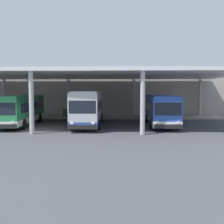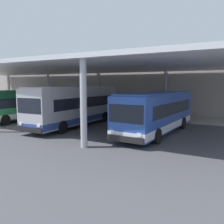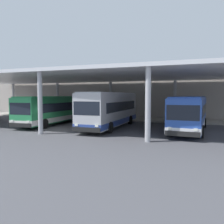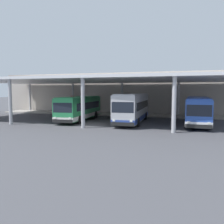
{
  "view_description": "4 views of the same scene",
  "coord_description": "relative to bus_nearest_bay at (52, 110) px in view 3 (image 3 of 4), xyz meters",
  "views": [
    {
      "loc": [
        7.49,
        -24.81,
        3.61
      ],
      "look_at": [
        6.56,
        2.6,
        1.47
      ],
      "focal_mm": 43.43,
      "sensor_mm": 36.0,
      "label": 1
    },
    {
      "loc": [
        17.7,
        -13.96,
        3.79
      ],
      "look_at": [
        7.37,
        4.23,
        1.35
      ],
      "focal_mm": 38.48,
      "sensor_mm": 36.0,
      "label": 2
    },
    {
      "loc": [
        12.92,
        -18.68,
        3.31
      ],
      "look_at": [
        4.14,
        3.57,
        1.58
      ],
      "focal_mm": 37.59,
      "sensor_mm": 36.0,
      "label": 3
    },
    {
      "loc": [
        10.12,
        -24.72,
        3.9
      ],
      "look_at": [
        1.73,
        2.21,
        1.34
      ],
      "focal_mm": 37.11,
      "sensor_mm": 36.0,
      "label": 4
    }
  ],
  "objects": [
    {
      "name": "bus_middle_bay",
      "position": [
        14.77,
        0.42,
        0.0
      ],
      "size": [
        2.96,
        10.6,
        3.17
      ],
      "color": "#284CA8",
      "rests_on": "ground"
    },
    {
      "name": "station_building_facade",
      "position": [
        3.09,
        11.67,
        1.9
      ],
      "size": [
        48.0,
        1.6,
        7.11
      ],
      "primitive_type": "cube",
      "color": "#ADA399",
      "rests_on": "ground"
    },
    {
      "name": "platform_kerb",
      "position": [
        3.09,
        8.42,
        -1.57
      ],
      "size": [
        42.0,
        4.5,
        0.18
      ],
      "primitive_type": "cube",
      "color": "#A39E93",
      "rests_on": "ground"
    },
    {
      "name": "bus_second_bay",
      "position": [
        7.13,
        0.11,
        0.19
      ],
      "size": [
        2.96,
        11.4,
        3.57
      ],
      "color": "#B7B7BC",
      "rests_on": "ground"
    },
    {
      "name": "ground_plane",
      "position": [
        3.09,
        -3.33,
        -1.66
      ],
      "size": [
        200.0,
        200.0,
        0.0
      ],
      "primitive_type": "plane",
      "color": "#47474C"
    },
    {
      "name": "trash_bin",
      "position": [
        2.88,
        8.13,
        -0.98
      ],
      "size": [
        0.52,
        0.52,
        0.98
      ],
      "color": "#236638",
      "rests_on": "platform_kerb"
    },
    {
      "name": "bus_nearest_bay",
      "position": [
        0.0,
        0.0,
        0.0
      ],
      "size": [
        3.13,
        10.66,
        3.17
      ],
      "color": "#28844C",
      "rests_on": "ground"
    },
    {
      "name": "bench_waiting",
      "position": [
        5.31,
        8.49,
        -0.99
      ],
      "size": [
        1.8,
        0.45,
        0.92
      ],
      "color": "#4C515B",
      "rests_on": "platform_kerb"
    },
    {
      "name": "canopy_shelter",
      "position": [
        3.09,
        2.17,
        3.63
      ],
      "size": [
        40.0,
        17.0,
        5.55
      ],
      "color": "silver",
      "rests_on": "ground"
    },
    {
      "name": "banner_sign",
      "position": [
        -4.94,
        7.61,
        0.32
      ],
      "size": [
        0.7,
        0.12,
        3.2
      ],
      "color": "#B2B2B7",
      "rests_on": "platform_kerb"
    }
  ]
}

